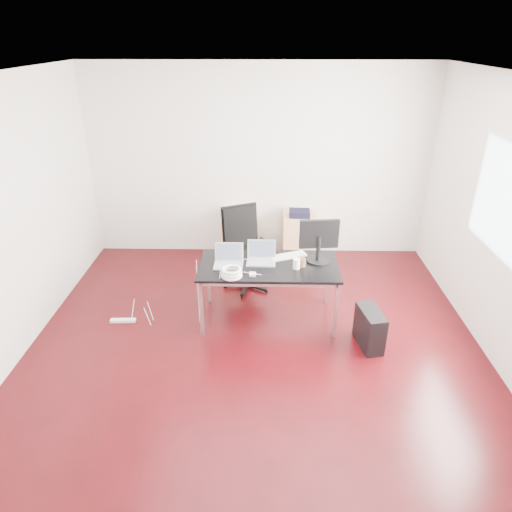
{
  "coord_description": "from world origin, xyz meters",
  "views": [
    {
      "loc": [
        0.1,
        -4.08,
        3.14
      ],
      "look_at": [
        0.0,
        0.55,
        0.85
      ],
      "focal_mm": 32.0,
      "sensor_mm": 36.0,
      "label": 1
    }
  ],
  "objects_px": {
    "filing_cabinet_left": "(239,236)",
    "pc_tower": "(370,328)",
    "filing_cabinet_right": "(299,237)",
    "desk": "(269,269)",
    "office_chair": "(244,244)"
  },
  "relations": [
    {
      "from": "desk",
      "to": "filing_cabinet_left",
      "type": "height_order",
      "value": "desk"
    },
    {
      "from": "filing_cabinet_right",
      "to": "desk",
      "type": "bearing_deg",
      "value": -105.92
    },
    {
      "from": "office_chair",
      "to": "filing_cabinet_right",
      "type": "xyz_separation_m",
      "value": [
        0.79,
        0.83,
        -0.26
      ]
    },
    {
      "from": "office_chair",
      "to": "filing_cabinet_right",
      "type": "distance_m",
      "value": 1.18
    },
    {
      "from": "filing_cabinet_left",
      "to": "pc_tower",
      "type": "bearing_deg",
      "value": -54.34
    },
    {
      "from": "filing_cabinet_left",
      "to": "filing_cabinet_right",
      "type": "height_order",
      "value": "same"
    },
    {
      "from": "pc_tower",
      "to": "office_chair",
      "type": "bearing_deg",
      "value": 126.31
    },
    {
      "from": "desk",
      "to": "filing_cabinet_left",
      "type": "distance_m",
      "value": 1.75
    },
    {
      "from": "filing_cabinet_right",
      "to": "pc_tower",
      "type": "bearing_deg",
      "value": -73.64
    },
    {
      "from": "pc_tower",
      "to": "filing_cabinet_right",
      "type": "bearing_deg",
      "value": 95.67
    },
    {
      "from": "filing_cabinet_left",
      "to": "office_chair",
      "type": "bearing_deg",
      "value": -81.37
    },
    {
      "from": "filing_cabinet_left",
      "to": "filing_cabinet_right",
      "type": "bearing_deg",
      "value": 0.0
    },
    {
      "from": "office_chair",
      "to": "filing_cabinet_right",
      "type": "relative_size",
      "value": 1.54
    },
    {
      "from": "filing_cabinet_right",
      "to": "office_chair",
      "type": "bearing_deg",
      "value": -133.48
    },
    {
      "from": "desk",
      "to": "filing_cabinet_right",
      "type": "height_order",
      "value": "desk"
    }
  ]
}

